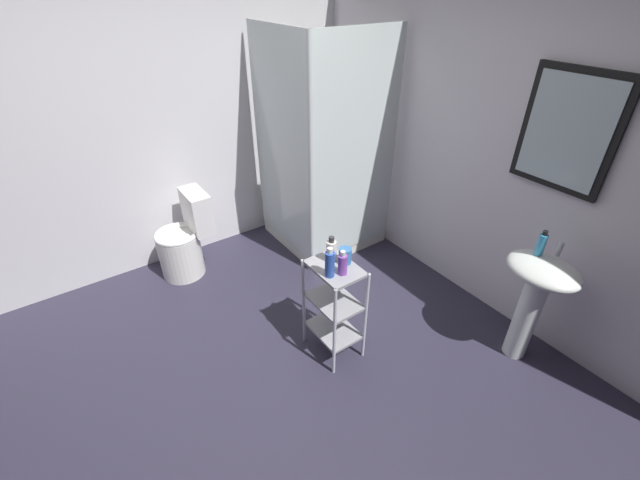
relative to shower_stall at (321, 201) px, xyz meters
The scene contains 13 objects.
ground_plane 1.76m from the shower_stall, 45.94° to the right, with size 4.20×4.20×0.02m, color #2C293B.
wall_back 1.56m from the shower_stall, 27.84° to the left, with size 4.20×0.14×2.50m.
wall_left 1.60m from the shower_stall, 118.70° to the right, with size 0.10×4.20×2.50m, color silver.
shower_stall is the anchor object (origin of this frame).
pedestal_sink 2.02m from the shower_stall, ahead, with size 0.46×0.37×0.81m.
sink_faucet 2.07m from the shower_stall, 11.90° to the left, with size 0.03×0.03×0.10m, color silver.
toilet 1.31m from the shower_stall, 103.21° to the right, with size 0.37×0.49×0.76m.
storage_cart 1.42m from the shower_stall, 31.85° to the right, with size 0.38×0.28×0.74m.
hand_soap_bottle 1.98m from the shower_stall, ahead, with size 0.05×0.05×0.17m.
conditioner_bottle_purple 1.53m from the shower_stall, 30.35° to the right, with size 0.06×0.06×0.17m.
lotion_bottle_white 1.39m from the shower_stall, 32.67° to the right, with size 0.07×0.07×0.18m.
shampoo_bottle_blue 1.55m from the shower_stall, 33.43° to the right, with size 0.06×0.06×0.21m.
rinse_cup 1.41m from the shower_stall, 29.05° to the right, with size 0.08×0.08×0.11m, color #3870B2.
Camera 1 is at (1.65, -0.79, 2.30)m, focal length 22.78 mm.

